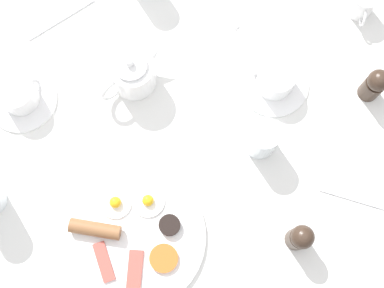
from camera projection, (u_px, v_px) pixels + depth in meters
name	position (u px, v px, depth m)	size (l,w,h in m)	color
ground_plane	(192.00, 193.00, 1.88)	(8.00, 8.00, 0.00)	#4C4742
table	(192.00, 153.00, 1.26)	(0.96, 1.03, 0.71)	white
breakfast_plate	(132.00, 235.00, 1.14)	(0.31, 0.31, 0.04)	white
teapot_near	(132.00, 73.00, 1.18)	(0.14, 0.14, 0.11)	white
teacup_with_saucer_left	(275.00, 80.00, 1.20)	(0.16, 0.16, 0.07)	white
teacup_with_saucer_right	(19.00, 95.00, 1.19)	(0.16, 0.16, 0.07)	white
wine_glass_spare	(262.00, 139.00, 1.14)	(0.07, 0.07, 0.10)	white
creamer_jug	(363.00, 4.00, 1.24)	(0.09, 0.06, 0.07)	white
pepper_grinder	(375.00, 85.00, 1.17)	(0.05, 0.05, 0.10)	#38281E
salt_grinder	(300.00, 238.00, 1.09)	(0.05, 0.05, 0.10)	#38281E
knife_by_plate	(366.00, 201.00, 1.16)	(0.06, 0.20, 0.00)	silver
spoon_for_tea	(217.00, 7.00, 1.27)	(0.11, 0.11, 0.00)	silver
fork_spare	(61.00, 18.00, 1.26)	(0.13, 0.15, 0.00)	silver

